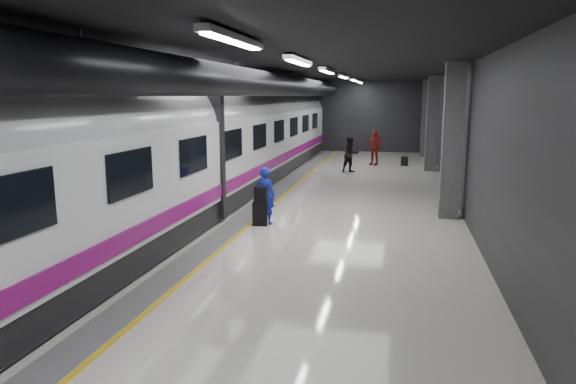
# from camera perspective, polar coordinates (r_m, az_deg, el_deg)

# --- Properties ---
(ground) EXTENTS (40.00, 40.00, 0.00)m
(ground) POSITION_cam_1_polar(r_m,az_deg,el_deg) (14.37, -0.45, -3.70)
(ground) COLOR silver
(ground) RESTS_ON ground
(platform_hall) EXTENTS (10.02, 40.02, 4.51)m
(platform_hall) POSITION_cam_1_polar(r_m,az_deg,el_deg) (14.91, -0.73, 10.55)
(platform_hall) COLOR black
(platform_hall) RESTS_ON ground
(train) EXTENTS (3.05, 38.00, 4.05)m
(train) POSITION_cam_1_polar(r_m,az_deg,el_deg) (15.05, -12.65, 4.70)
(train) COLOR black
(train) RESTS_ON ground
(traveler_main) EXTENTS (0.68, 0.55, 1.62)m
(traveler_main) POSITION_cam_1_polar(r_m,az_deg,el_deg) (14.39, -2.52, -0.39)
(traveler_main) COLOR #191EC2
(traveler_main) RESTS_ON ground
(suitcase_main) EXTENTS (0.44, 0.32, 0.66)m
(suitcase_main) POSITION_cam_1_polar(r_m,az_deg,el_deg) (14.29, -3.13, -2.43)
(suitcase_main) COLOR black
(suitcase_main) RESTS_ON ground
(shoulder_bag) EXTENTS (0.34, 0.19, 0.44)m
(shoulder_bag) POSITION_cam_1_polar(r_m,az_deg,el_deg) (14.14, -3.10, -0.29)
(shoulder_bag) COLOR black
(shoulder_bag) RESTS_ON suitcase_main
(traveler_far_a) EXTENTS (1.04, 1.00, 1.69)m
(traveler_far_a) POSITION_cam_1_polar(r_m,az_deg,el_deg) (24.36, 6.97, 4.16)
(traveler_far_a) COLOR black
(traveler_far_a) RESTS_ON ground
(traveler_far_b) EXTENTS (1.17, 0.85, 1.84)m
(traveler_far_b) POSITION_cam_1_polar(r_m,az_deg,el_deg) (27.14, 9.55, 4.91)
(traveler_far_b) COLOR maroon
(traveler_far_b) RESTS_ON ground
(suitcase_far) EXTENTS (0.36, 0.27, 0.47)m
(suitcase_far) POSITION_cam_1_polar(r_m,az_deg,el_deg) (27.21, 12.82, 3.35)
(suitcase_far) COLOR black
(suitcase_far) RESTS_ON ground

